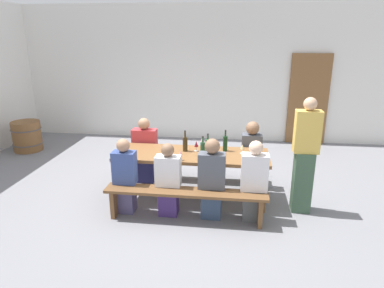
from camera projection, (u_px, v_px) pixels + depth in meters
The scene contains 23 objects.
ground_plane at pixel (192, 197), 5.50m from camera, with size 24.00×24.00×0.00m, color slate.
back_wall at pixel (210, 74), 8.25m from camera, with size 14.00×0.20×3.20m, color silver.
wooden_door at pixel (308, 100), 8.00m from camera, with size 0.90×0.06×2.10m, color brown.
tasting_table at pixel (192, 158), 5.30m from camera, with size 2.35×0.81×0.75m.
bench_near at pixel (185, 197), 4.73m from camera, with size 2.25×0.30×0.45m.
bench_far at pixel (197, 161), 6.06m from camera, with size 2.25×0.30×0.45m.
wine_bottle_0 at pixel (208, 146), 5.21m from camera, with size 0.07×0.07×0.32m.
wine_bottle_1 at pixel (203, 149), 5.10m from camera, with size 0.07×0.07×0.31m.
wine_bottle_2 at pixel (225, 143), 5.35m from camera, with size 0.07×0.07×0.34m.
wine_bottle_3 at pixel (185, 144), 5.34m from camera, with size 0.08×0.08×0.33m.
wine_glass_0 at pixel (210, 152), 4.99m from camera, with size 0.06×0.06×0.16m.
wine_glass_1 at pixel (202, 139), 5.53m from camera, with size 0.07×0.07×0.18m.
wine_glass_2 at pixel (180, 154), 4.95m from camera, with size 0.06×0.06×0.14m.
wine_glass_3 at pixel (242, 147), 5.23m from camera, with size 0.06×0.06×0.15m.
wine_glass_4 at pixel (196, 144), 5.34m from camera, with size 0.06×0.06×0.17m.
seated_guest_near_0 at pixel (125, 178), 4.93m from camera, with size 0.33×0.24×1.11m.
seated_guest_near_1 at pixel (168, 182), 4.86m from camera, with size 0.35×0.24×1.07m.
seated_guest_near_2 at pixel (212, 180), 4.77m from camera, with size 0.37×0.24×1.16m.
seated_guest_near_3 at pixel (254, 183), 4.70m from camera, with size 0.36×0.24×1.16m.
seated_guest_far_0 at pixel (145, 152), 5.97m from camera, with size 0.42×0.24×1.15m.
seated_guest_far_1 at pixel (251, 155), 5.74m from camera, with size 0.33×0.24×1.15m.
standing_host at pixel (305, 158), 4.86m from camera, with size 0.35×0.24×1.69m.
wine_barrel at pixel (27, 136), 7.66m from camera, with size 0.65×0.65×0.67m.
Camera 1 is at (0.64, -4.94, 2.48)m, focal length 32.10 mm.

